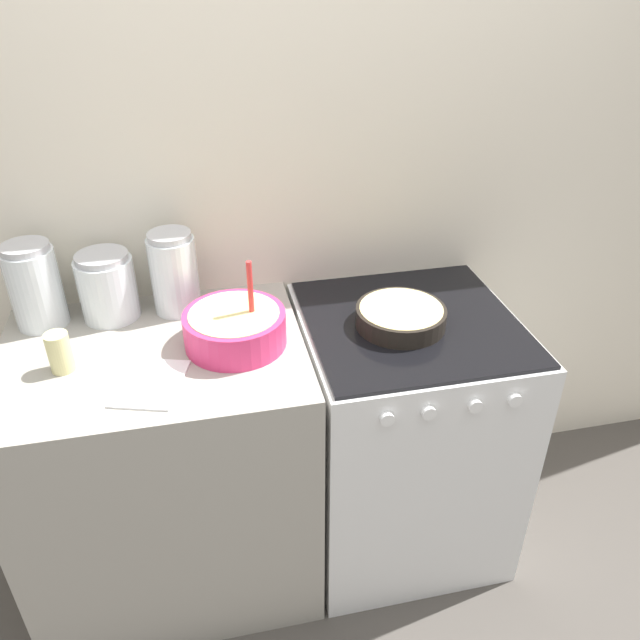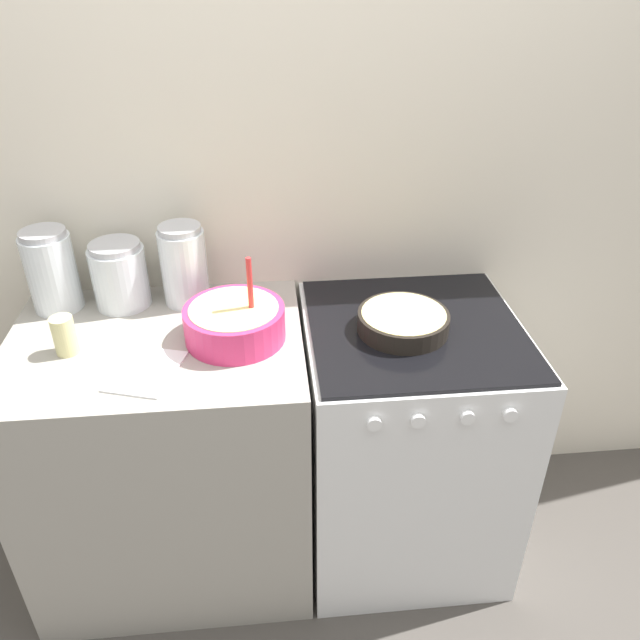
% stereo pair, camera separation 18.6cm
% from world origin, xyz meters
% --- Properties ---
extents(ground_plane, '(12.00, 12.00, 0.00)m').
position_xyz_m(ground_plane, '(0.00, 0.00, 0.00)').
color(ground_plane, '#4C4742').
extents(wall_back, '(4.78, 0.05, 2.40)m').
position_xyz_m(wall_back, '(0.00, 0.70, 1.20)').
color(wall_back, beige).
rests_on(wall_back, ground_plane).
extents(countertop_cabinet, '(0.89, 0.68, 0.94)m').
position_xyz_m(countertop_cabinet, '(-0.44, 0.34, 0.47)').
color(countertop_cabinet, '#9E998E').
rests_on(countertop_cabinet, ground_plane).
extents(stove, '(0.68, 0.69, 0.94)m').
position_xyz_m(stove, '(0.36, 0.34, 0.47)').
color(stove, silver).
rests_on(stove, ground_plane).
extents(mixing_bowl, '(0.30, 0.30, 0.26)m').
position_xyz_m(mixing_bowl, '(-0.20, 0.33, 1.00)').
color(mixing_bowl, '#E0336B').
rests_on(mixing_bowl, countertop_cabinet).
extents(baking_pan, '(0.28, 0.28, 0.06)m').
position_xyz_m(baking_pan, '(0.31, 0.32, 0.97)').
color(baking_pan, black).
rests_on(baking_pan, stove).
extents(storage_jar_left, '(0.15, 0.15, 0.27)m').
position_xyz_m(storage_jar_left, '(-0.77, 0.57, 1.05)').
color(storage_jar_left, silver).
rests_on(storage_jar_left, countertop_cabinet).
extents(storage_jar_middle, '(0.18, 0.18, 0.22)m').
position_xyz_m(storage_jar_middle, '(-0.56, 0.57, 1.03)').
color(storage_jar_middle, silver).
rests_on(storage_jar_middle, countertop_cabinet).
extents(storage_jar_right, '(0.15, 0.15, 0.27)m').
position_xyz_m(storage_jar_right, '(-0.36, 0.57, 1.05)').
color(storage_jar_right, silver).
rests_on(storage_jar_right, countertop_cabinet).
extents(tin_can, '(0.07, 0.07, 0.12)m').
position_xyz_m(tin_can, '(-0.68, 0.30, 0.99)').
color(tin_can, beige).
rests_on(tin_can, countertop_cabinet).
extents(recipe_page, '(0.22, 0.26, 0.01)m').
position_xyz_m(recipe_page, '(-0.44, 0.18, 0.94)').
color(recipe_page, white).
rests_on(recipe_page, countertop_cabinet).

